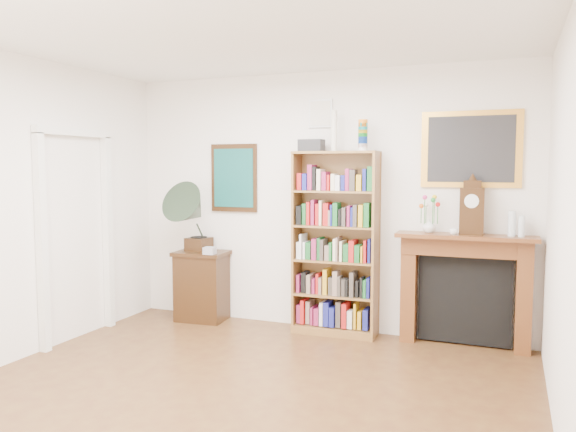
% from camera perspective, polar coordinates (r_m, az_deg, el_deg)
% --- Properties ---
extents(room, '(4.51, 5.01, 2.81)m').
position_cam_1_polar(room, '(3.86, -8.48, -0.67)').
color(room, '#4B2716').
rests_on(room, ground).
extents(door_casing, '(0.08, 1.02, 2.17)m').
position_cam_1_polar(door_casing, '(6.15, -20.69, -0.13)').
color(door_casing, white).
rests_on(door_casing, left_wall).
extents(teal_poster, '(0.58, 0.04, 0.78)m').
position_cam_1_polar(teal_poster, '(6.52, -5.51, 3.87)').
color(teal_poster, black).
rests_on(teal_poster, back_wall).
extents(small_picture, '(0.26, 0.04, 0.30)m').
position_cam_1_polar(small_picture, '(6.14, 3.33, 10.36)').
color(small_picture, white).
rests_on(small_picture, back_wall).
extents(gilt_painting, '(0.95, 0.04, 0.75)m').
position_cam_1_polar(gilt_painting, '(5.81, 18.07, 6.47)').
color(gilt_painting, gold).
rests_on(gilt_painting, back_wall).
extents(bookshelf, '(0.90, 0.34, 2.23)m').
position_cam_1_polar(bookshelf, '(5.93, 4.81, -1.72)').
color(bookshelf, brown).
rests_on(bookshelf, floor).
extents(side_cabinet, '(0.63, 0.48, 0.81)m').
position_cam_1_polar(side_cabinet, '(6.63, -8.74, -7.02)').
color(side_cabinet, black).
rests_on(side_cabinet, floor).
extents(fireplace, '(1.33, 0.34, 1.12)m').
position_cam_1_polar(fireplace, '(5.84, 17.53, -6.27)').
color(fireplace, '#512912').
rests_on(fireplace, floor).
extents(gramophone, '(0.54, 0.65, 0.81)m').
position_cam_1_polar(gramophone, '(6.46, -9.72, 0.37)').
color(gramophone, black).
rests_on(gramophone, side_cabinet).
extents(cd_stack, '(0.13, 0.13, 0.08)m').
position_cam_1_polar(cd_stack, '(6.33, -7.96, -3.51)').
color(cd_stack, silver).
rests_on(cd_stack, side_cabinet).
extents(mantel_clock, '(0.23, 0.14, 0.52)m').
position_cam_1_polar(mantel_clock, '(5.70, 18.17, 0.72)').
color(mantel_clock, black).
rests_on(mantel_clock, fireplace).
extents(flower_vase, '(0.17, 0.17, 0.14)m').
position_cam_1_polar(flower_vase, '(5.76, 14.14, -0.98)').
color(flower_vase, silver).
rests_on(flower_vase, fireplace).
extents(teacup, '(0.10, 0.10, 0.06)m').
position_cam_1_polar(teacup, '(5.65, 16.48, -1.54)').
color(teacup, white).
rests_on(teacup, fireplace).
extents(bottle_left, '(0.07, 0.07, 0.24)m').
position_cam_1_polar(bottle_left, '(5.71, 21.78, -0.72)').
color(bottle_left, silver).
rests_on(bottle_left, fireplace).
extents(bottle_right, '(0.06, 0.06, 0.20)m').
position_cam_1_polar(bottle_right, '(5.69, 22.65, -0.97)').
color(bottle_right, silver).
rests_on(bottle_right, fireplace).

